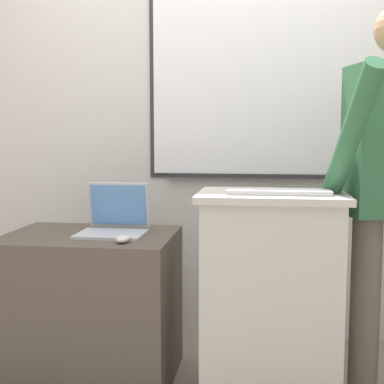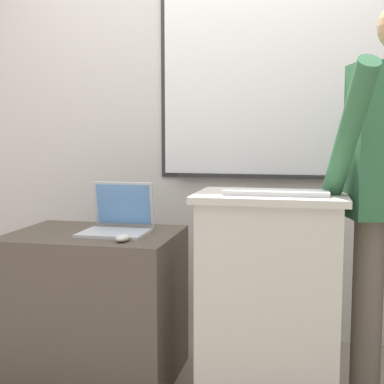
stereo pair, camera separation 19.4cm
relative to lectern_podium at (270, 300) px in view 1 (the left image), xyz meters
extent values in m
cube|color=silver|center=(-0.40, 0.91, 1.01)|extent=(6.40, 0.12, 2.99)
cube|color=#2D2D30|center=(0.15, 0.84, 1.05)|extent=(1.73, 0.02, 1.14)
cube|color=white|center=(0.15, 0.84, 1.05)|extent=(1.68, 0.02, 1.09)
cube|color=#2D2D30|center=(0.15, 0.82, 0.49)|extent=(1.51, 0.04, 0.02)
cube|color=#BCB7AD|center=(0.00, 0.00, -0.02)|extent=(0.59, 0.41, 0.93)
cube|color=#BCB7AD|center=(0.00, 0.00, 0.46)|extent=(0.64, 0.44, 0.03)
cube|color=#4C4238|center=(-0.87, 0.14, -0.12)|extent=(0.82, 0.61, 0.73)
cylinder|color=brown|center=(0.42, 0.06, -0.05)|extent=(0.13, 0.13, 0.86)
cylinder|color=#2D603D|center=(0.30, -0.16, 0.74)|extent=(0.19, 0.45, 0.54)
cube|color=#B7BABF|center=(-0.76, 0.11, 0.26)|extent=(0.32, 0.25, 0.01)
cube|color=#B7BABF|center=(-0.76, 0.26, 0.38)|extent=(0.31, 0.05, 0.23)
cube|color=#598CCC|center=(-0.76, 0.25, 0.38)|extent=(0.28, 0.04, 0.20)
cube|color=silver|center=(0.03, -0.06, 0.49)|extent=(0.43, 0.15, 0.02)
ellipsoid|color=silver|center=(-0.66, -0.04, 0.27)|extent=(0.06, 0.10, 0.03)
camera|label=1|loc=(-0.03, -2.33, 0.73)|focal=50.00mm
camera|label=2|loc=(0.16, -2.29, 0.73)|focal=50.00mm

